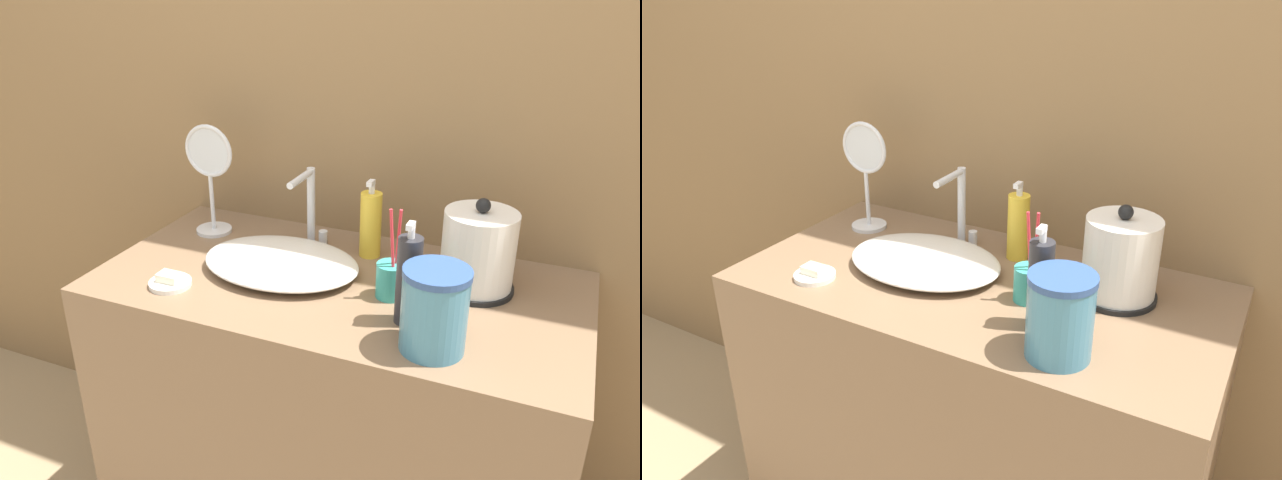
% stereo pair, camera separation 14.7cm
% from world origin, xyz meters
% --- Properties ---
extents(wall_back, '(6.00, 0.04, 2.60)m').
position_xyz_m(wall_back, '(0.00, 0.61, 1.30)').
color(wall_back, olive).
rests_on(wall_back, ground_plane).
extents(vanity_counter, '(1.16, 0.59, 0.82)m').
position_xyz_m(vanity_counter, '(0.00, 0.30, 0.41)').
color(vanity_counter, brown).
rests_on(vanity_counter, ground_plane).
extents(sink_basin, '(0.40, 0.29, 0.05)m').
position_xyz_m(sink_basin, '(-0.15, 0.29, 0.84)').
color(sink_basin, silver).
rests_on(sink_basin, vanity_counter).
extents(faucet, '(0.06, 0.14, 0.21)m').
position_xyz_m(faucet, '(-0.14, 0.46, 0.94)').
color(faucet, silver).
rests_on(faucet, vanity_counter).
extents(electric_kettle, '(0.18, 0.18, 0.23)m').
position_xyz_m(electric_kettle, '(0.31, 0.39, 0.91)').
color(electric_kettle, black).
rests_on(electric_kettle, vanity_counter).
extents(toothbrush_cup, '(0.07, 0.07, 0.22)m').
position_xyz_m(toothbrush_cup, '(0.14, 0.27, 0.87)').
color(toothbrush_cup, teal).
rests_on(toothbrush_cup, vanity_counter).
extents(lotion_bottle, '(0.06, 0.06, 0.21)m').
position_xyz_m(lotion_bottle, '(0.03, 0.46, 0.91)').
color(lotion_bottle, gold).
rests_on(lotion_bottle, vanity_counter).
extents(shampoo_bottle, '(0.05, 0.05, 0.23)m').
position_xyz_m(shampoo_bottle, '(0.20, 0.18, 0.92)').
color(shampoo_bottle, '#28282D').
rests_on(shampoo_bottle, vanity_counter).
extents(soap_dish, '(0.10, 0.10, 0.03)m').
position_xyz_m(soap_dish, '(-0.35, 0.12, 0.83)').
color(soap_dish, silver).
rests_on(soap_dish, vanity_counter).
extents(vanity_mirror, '(0.15, 0.10, 0.31)m').
position_xyz_m(vanity_mirror, '(-0.43, 0.44, 1.00)').
color(vanity_mirror, silver).
rests_on(vanity_mirror, vanity_counter).
extents(water_pitcher, '(0.13, 0.13, 0.18)m').
position_xyz_m(water_pitcher, '(0.28, 0.10, 0.91)').
color(water_pitcher, teal).
rests_on(water_pitcher, vanity_counter).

